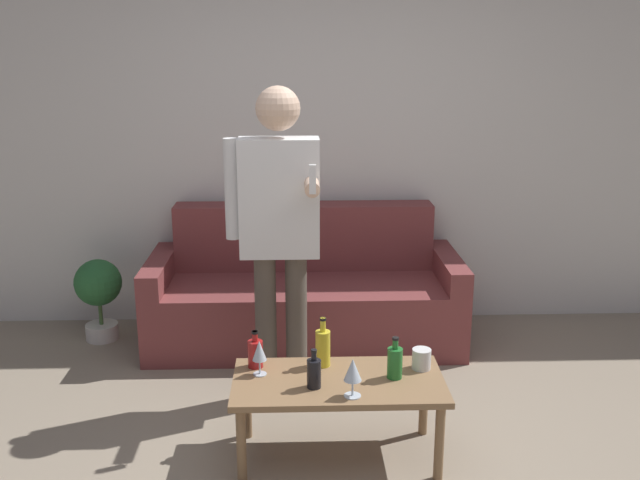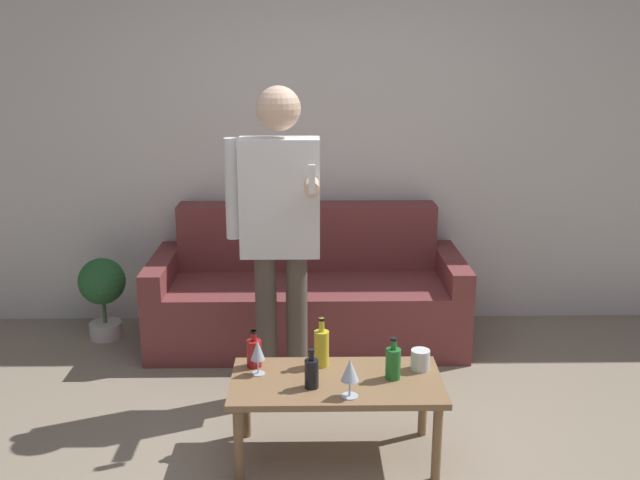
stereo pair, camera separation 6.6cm
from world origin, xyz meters
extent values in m
cube|color=silver|center=(0.00, 2.19, 1.35)|extent=(8.00, 0.06, 2.70)
cube|color=brown|center=(-0.12, 1.61, 0.22)|extent=(1.75, 0.58, 0.43)
cube|color=brown|center=(-0.12, 2.01, 0.44)|extent=(1.75, 0.23, 0.88)
cube|color=brown|center=(-1.07, 1.72, 0.29)|extent=(0.14, 0.81, 0.59)
cube|color=brown|center=(0.82, 1.72, 0.29)|extent=(0.14, 0.81, 0.59)
cube|color=#8E6B47|center=(0.01, 0.33, 0.39)|extent=(0.99, 0.50, 0.03)
cylinder|color=#8E6B47|center=(-0.43, 0.13, 0.19)|extent=(0.04, 0.04, 0.38)
cylinder|color=#8E6B47|center=(0.46, 0.13, 0.19)|extent=(0.04, 0.04, 0.38)
cylinder|color=#8E6B47|center=(-0.43, 0.53, 0.19)|extent=(0.04, 0.04, 0.38)
cylinder|color=#8E6B47|center=(0.46, 0.53, 0.19)|extent=(0.04, 0.04, 0.38)
cylinder|color=#B21E1E|center=(-0.38, 0.48, 0.47)|extent=(0.07, 0.07, 0.13)
cylinder|color=#B21E1E|center=(-0.38, 0.48, 0.57)|extent=(0.03, 0.03, 0.05)
cylinder|color=black|center=(-0.38, 0.48, 0.59)|extent=(0.03, 0.03, 0.01)
cylinder|color=yellow|center=(-0.05, 0.48, 0.50)|extent=(0.07, 0.07, 0.18)
cylinder|color=yellow|center=(-0.05, 0.48, 0.62)|extent=(0.03, 0.03, 0.07)
cylinder|color=black|center=(-0.05, 0.48, 0.65)|extent=(0.03, 0.03, 0.01)
cylinder|color=#23752D|center=(0.28, 0.34, 0.48)|extent=(0.07, 0.07, 0.15)
cylinder|color=#23752D|center=(0.28, 0.34, 0.58)|extent=(0.03, 0.03, 0.06)
cylinder|color=black|center=(0.28, 0.34, 0.61)|extent=(0.03, 0.03, 0.01)
cylinder|color=black|center=(-0.10, 0.25, 0.48)|extent=(0.07, 0.07, 0.13)
cylinder|color=black|center=(-0.10, 0.25, 0.57)|extent=(0.02, 0.02, 0.05)
cylinder|color=black|center=(-0.10, 0.25, 0.59)|extent=(0.03, 0.03, 0.01)
cylinder|color=silver|center=(-0.36, 0.39, 0.41)|extent=(0.06, 0.06, 0.01)
cylinder|color=silver|center=(-0.36, 0.39, 0.45)|extent=(0.01, 0.01, 0.07)
cone|color=silver|center=(-0.36, 0.39, 0.53)|extent=(0.07, 0.07, 0.10)
cylinder|color=silver|center=(0.07, 0.16, 0.41)|extent=(0.08, 0.08, 0.01)
cylinder|color=silver|center=(0.07, 0.16, 0.45)|extent=(0.01, 0.01, 0.07)
cone|color=silver|center=(0.07, 0.16, 0.54)|extent=(0.08, 0.08, 0.10)
cylinder|color=white|center=(0.42, 0.43, 0.46)|extent=(0.09, 0.09, 0.10)
cylinder|color=brown|center=(-0.35, 0.95, 0.42)|extent=(0.12, 0.12, 0.83)
cylinder|color=brown|center=(-0.18, 0.95, 0.42)|extent=(0.12, 0.12, 0.83)
cube|color=white|center=(-0.26, 0.95, 1.15)|extent=(0.42, 0.18, 0.63)
sphere|color=beige|center=(-0.26, 0.95, 1.61)|extent=(0.23, 0.23, 0.23)
cylinder|color=white|center=(-0.51, 0.95, 1.19)|extent=(0.08, 0.08, 0.53)
cylinder|color=beige|center=(-0.10, 0.81, 1.24)|extent=(0.08, 0.28, 0.08)
cube|color=white|center=(-0.10, 0.64, 1.30)|extent=(0.03, 0.03, 0.14)
cylinder|color=silver|center=(-1.49, 1.81, 0.05)|extent=(0.22, 0.22, 0.11)
cylinder|color=#476B38|center=(-1.49, 1.81, 0.20)|extent=(0.03, 0.03, 0.19)
sphere|color=#286633|center=(-1.49, 1.81, 0.40)|extent=(0.31, 0.31, 0.31)
camera|label=1|loc=(-0.18, -2.71, 1.92)|focal=40.00mm
camera|label=2|loc=(-0.11, -2.71, 1.92)|focal=40.00mm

